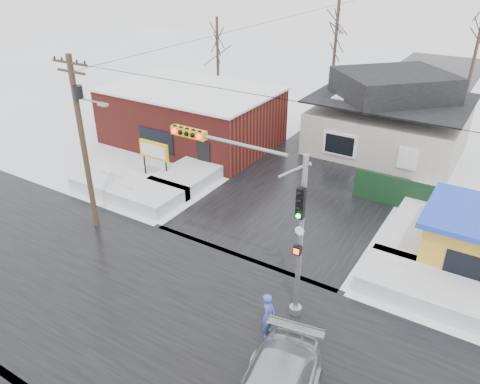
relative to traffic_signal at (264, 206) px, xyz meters
The scene contains 18 objects.
ground 5.94m from the traffic_signal, 129.36° to the right, with size 120.00×120.00×0.00m, color white.
road_ns 5.94m from the traffic_signal, 129.36° to the right, with size 10.00×120.00×0.02m, color black.
road_ew 5.94m from the traffic_signal, 129.36° to the right, with size 120.00×10.00×0.02m, color black.
snowbank_nw 12.81m from the traffic_signal, 160.57° to the left, with size 7.00×3.00×0.80m, color white.
snowbank_ne 8.75m from the traffic_signal, 31.56° to the left, with size 7.00×3.00×0.80m, color white.
snowbank_nside_w 13.70m from the traffic_signal, 136.24° to the left, with size 3.00×8.00×0.80m, color white.
snowbank_nside_e 10.94m from the traffic_signal, 63.18° to the left, with size 3.00×8.00×0.80m, color white.
traffic_signal is the anchor object (origin of this frame).
utility_pole 10.39m from the traffic_signal, behind, with size 3.15×0.44×9.00m.
brick_building 18.87m from the traffic_signal, 135.87° to the left, with size 12.20×8.20×4.12m.
marquee_sign 13.42m from the traffic_signal, 150.28° to the left, with size 2.20×0.21×2.55m.
house 19.13m from the traffic_signal, 91.29° to the left, with size 10.40×8.40×5.76m.
kiosk 10.43m from the traffic_signal, 44.84° to the left, with size 4.60×4.60×2.88m.
fence 12.31m from the traffic_signal, 69.77° to the left, with size 8.00×0.12×1.80m, color black.
tree_far_left 24.16m from the traffic_signal, 105.60° to the left, with size 3.00×3.00×10.00m.
tree_far_west 26.75m from the traffic_signal, 128.00° to the left, with size 3.00×3.00×8.00m.
pedestrian 4.12m from the traffic_signal, 53.62° to the right, with size 0.71×0.46×1.94m, color #3E52AD.
shopping_bag 4.91m from the traffic_signal, 46.26° to the right, with size 0.28×0.12×0.35m, color black.
Camera 1 is at (9.78, -10.58, 13.23)m, focal length 35.00 mm.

